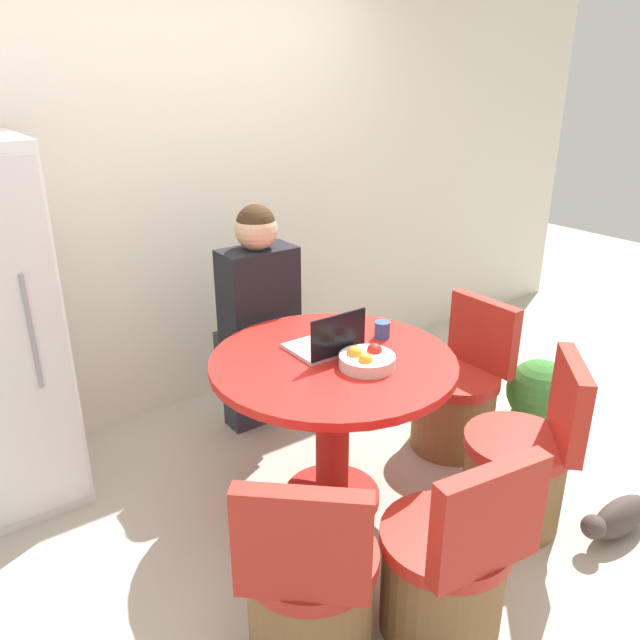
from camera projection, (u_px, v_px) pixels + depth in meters
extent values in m
plane|color=#B2A899|center=(334.00, 517.00, 2.93)|extent=(12.00, 12.00, 0.00)
cube|color=silver|center=(182.00, 194.00, 3.55)|extent=(7.00, 0.06, 2.60)
cylinder|color=gray|center=(32.00, 333.00, 2.60)|extent=(0.02, 0.02, 0.51)
cylinder|color=red|center=(332.00, 496.00, 3.04)|extent=(0.46, 0.46, 0.05)
cylinder|color=red|center=(332.00, 432.00, 2.90)|extent=(0.16, 0.16, 0.68)
cylinder|color=red|center=(333.00, 362.00, 2.77)|extent=(1.10, 1.10, 0.04)
cylinder|color=brown|center=(512.00, 484.00, 2.86)|extent=(0.45, 0.45, 0.38)
cylinder|color=#AD281E|center=(518.00, 443.00, 2.78)|extent=(0.47, 0.47, 0.06)
cube|color=#AD281E|center=(569.00, 403.00, 2.67)|extent=(0.35, 0.35, 0.39)
cylinder|color=brown|center=(311.00, 605.00, 2.21)|extent=(0.45, 0.45, 0.38)
cylinder|color=#AD281E|center=(310.00, 557.00, 2.13)|extent=(0.47, 0.47, 0.06)
cube|color=#AD281E|center=(302.00, 545.00, 1.87)|extent=(0.36, 0.34, 0.39)
cylinder|color=brown|center=(441.00, 586.00, 2.29)|extent=(0.45, 0.45, 0.38)
cylinder|color=#AD281E|center=(446.00, 538.00, 2.21)|extent=(0.47, 0.47, 0.06)
cube|color=#AD281E|center=(489.00, 520.00, 1.97)|extent=(0.43, 0.13, 0.39)
cylinder|color=brown|center=(453.00, 414.00, 3.43)|extent=(0.45, 0.45, 0.38)
cylinder|color=#AD281E|center=(456.00, 379.00, 3.35)|extent=(0.47, 0.47, 0.06)
cube|color=#AD281E|center=(483.00, 333.00, 3.37)|extent=(0.07, 0.43, 0.39)
cube|color=#2D2D38|center=(250.00, 389.00, 3.65)|extent=(0.28, 0.16, 0.44)
cube|color=#2D2D38|center=(254.00, 347.00, 3.50)|extent=(0.32, 0.36, 0.14)
cube|color=black|center=(259.00, 296.00, 3.31)|extent=(0.40, 0.22, 0.52)
sphere|color=tan|center=(256.00, 230.00, 3.18)|extent=(0.22, 0.22, 0.22)
sphere|color=#382314|center=(256.00, 224.00, 3.17)|extent=(0.20, 0.20, 0.20)
cube|color=#B7B7BC|center=(322.00, 347.00, 2.85)|extent=(0.29, 0.25, 0.02)
cube|color=black|center=(338.00, 335.00, 2.72)|extent=(0.29, 0.01, 0.19)
cylinder|color=beige|center=(367.00, 361.00, 2.67)|extent=(0.24, 0.24, 0.05)
sphere|color=red|center=(374.00, 351.00, 2.70)|extent=(0.07, 0.07, 0.07)
sphere|color=orange|center=(355.00, 353.00, 2.67)|extent=(0.07, 0.07, 0.07)
sphere|color=orange|center=(365.00, 360.00, 2.61)|extent=(0.06, 0.06, 0.06)
cylinder|color=#2D4C84|center=(382.00, 330.00, 2.96)|extent=(0.07, 0.07, 0.08)
ellipsoid|color=#473D38|center=(620.00, 517.00, 2.79)|extent=(0.36, 0.15, 0.19)
sphere|color=#473D38|center=(593.00, 527.00, 2.69)|extent=(0.11, 0.11, 0.11)
cylinder|color=#935638|center=(534.00, 428.00, 3.51)|extent=(0.27, 0.27, 0.17)
sphere|color=#387A33|center=(539.00, 391.00, 3.42)|extent=(0.35, 0.35, 0.35)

